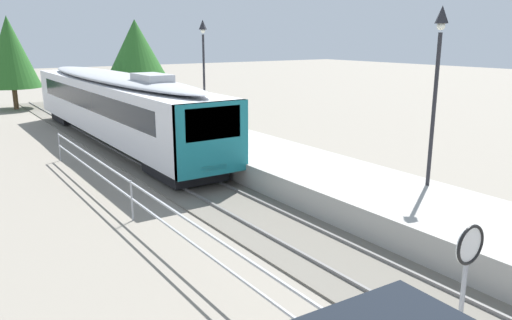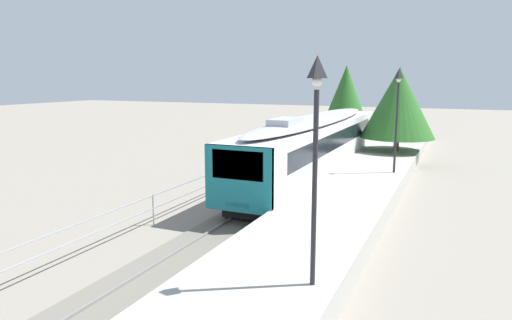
{
  "view_description": "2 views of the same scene",
  "coord_description": "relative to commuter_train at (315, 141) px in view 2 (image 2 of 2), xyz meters",
  "views": [
    {
      "loc": [
        -8.09,
        7.26,
        5.37
      ],
      "look_at": [
        0.4,
        19.86,
        1.6
      ],
      "focal_mm": 34.85,
      "sensor_mm": 36.0,
      "label": 1
    },
    {
      "loc": [
        7.52,
        6.57,
        5.75
      ],
      "look_at": [
        -1.0,
        25.86,
        2.0
      ],
      "focal_mm": 32.32,
      "sensor_mm": 36.0,
      "label": 2
    }
  ],
  "objects": [
    {
      "name": "commuter_train",
      "position": [
        0.0,
        0.0,
        0.0
      ],
      "size": [
        2.82,
        20.72,
        3.74
      ],
      "color": "silver",
      "rests_on": "track_rails"
    },
    {
      "name": "platform_lamp_mid_platform",
      "position": [
        4.59,
        -15.56,
        2.47
      ],
      "size": [
        0.34,
        0.34,
        5.35
      ],
      "color": "#232328",
      "rests_on": "station_platform"
    },
    {
      "name": "platform_lamp_far_end",
      "position": [
        4.59,
        -1.05,
        2.47
      ],
      "size": [
        0.34,
        0.34,
        5.35
      ],
      "color": "#232328",
      "rests_on": "station_platform"
    },
    {
      "name": "station_platform",
      "position": [
        3.25,
        -10.1,
        -1.7
      ],
      "size": [
        3.9,
        60.0,
        0.9
      ],
      "primitive_type": "cube",
      "color": "#A8A59E",
      "rests_on": "ground"
    },
    {
      "name": "ground_plane",
      "position": [
        -3.0,
        -10.1,
        -2.15
      ],
      "size": [
        160.0,
        160.0,
        0.0
      ],
      "primitive_type": "plane",
      "color": "gray"
    },
    {
      "name": "tree_behind_station_far",
      "position": [
        -2.16,
        16.82,
        2.12
      ],
      "size": [
        4.06,
        4.06,
        6.92
      ],
      "color": "brown",
      "rests_on": "ground"
    },
    {
      "name": "tree_behind_carpark",
      "position": [
        3.74,
        6.53,
        1.98
      ],
      "size": [
        4.91,
        4.91,
        6.48
      ],
      "color": "brown",
      "rests_on": "ground"
    },
    {
      "name": "track_rails",
      "position": [
        0.0,
        -10.1,
        -2.12
      ],
      "size": [
        3.2,
        60.0,
        0.14
      ],
      "color": "#6B665B",
      "rests_on": "ground"
    }
  ]
}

